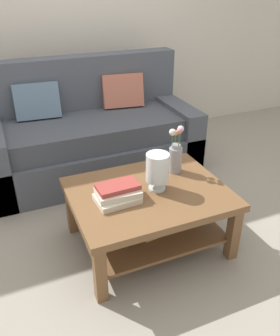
{
  "coord_description": "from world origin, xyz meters",
  "views": [
    {
      "loc": [
        -0.86,
        -2.26,
        1.72
      ],
      "look_at": [
        -0.02,
        -0.29,
        0.55
      ],
      "focal_mm": 37.62,
      "sensor_mm": 36.0,
      "label": 1
    }
  ],
  "objects": [
    {
      "name": "glass_hurricane_vase",
      "position": [
        0.04,
        -0.43,
        0.6
      ],
      "size": [
        0.16,
        0.16,
        0.26
      ],
      "color": "silver",
      "rests_on": "coffee_table"
    },
    {
      "name": "couch",
      "position": [
        -0.07,
        0.82,
        0.36
      ],
      "size": [
        1.96,
        0.9,
        1.06
      ],
      "color": "#474C56",
      "rests_on": "ground"
    },
    {
      "name": "ground_plane",
      "position": [
        0.0,
        0.0,
        0.0
      ],
      "size": [
        10.0,
        10.0,
        0.0
      ],
      "primitive_type": "plane",
      "color": "gray"
    },
    {
      "name": "book_stack_main",
      "position": [
        -0.25,
        -0.46,
        0.5
      ],
      "size": [
        0.29,
        0.22,
        0.11
      ],
      "color": "beige",
      "rests_on": "coffee_table"
    },
    {
      "name": "flower_pitcher",
      "position": [
        0.27,
        -0.26,
        0.58
      ],
      "size": [
        0.11,
        0.1,
        0.36
      ],
      "color": "gray",
      "rests_on": "coffee_table"
    },
    {
      "name": "coffee_table",
      "position": [
        -0.02,
        -0.44,
        0.32
      ],
      "size": [
        1.04,
        0.82,
        0.45
      ],
      "color": "brown",
      "rests_on": "ground"
    },
    {
      "name": "back_wall",
      "position": [
        0.0,
        1.65,
        1.35
      ],
      "size": [
        6.4,
        0.12,
        2.7
      ],
      "primitive_type": "cube",
      "color": "beige",
      "rests_on": "ground"
    }
  ]
}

